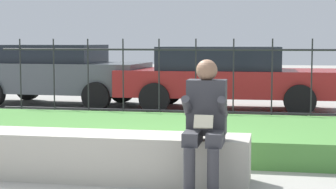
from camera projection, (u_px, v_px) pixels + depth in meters
ground_plane at (121, 180)px, 5.98m from camera, size 60.00×60.00×0.00m
stone_bench at (102, 159)px, 5.99m from camera, size 3.13×0.59×0.50m
person_seated_reader at (205, 120)px, 5.41m from camera, size 0.42×0.73×1.30m
grass_berm at (158, 135)px, 7.86m from camera, size 8.25×2.49×0.32m
iron_fence at (177, 82)px, 9.40m from camera, size 6.25×0.03×1.52m
car_parked_left at (58, 73)px, 13.00m from camera, size 4.12×2.08×1.39m
car_parked_center at (226, 76)px, 12.06m from camera, size 4.72×2.04×1.36m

